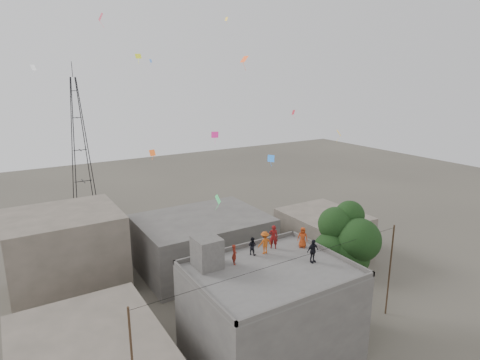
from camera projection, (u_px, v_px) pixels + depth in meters
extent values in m
plane|color=#454139|center=(269.00, 353.00, 26.99)|extent=(140.00, 140.00, 0.00)
cube|color=#4B4946|center=(270.00, 313.00, 26.24)|extent=(10.00, 8.00, 6.00)
cube|color=#585653|center=(271.00, 271.00, 25.48)|extent=(10.00, 8.00, 0.10)
cube|color=#4B4946|center=(239.00, 247.00, 28.67)|extent=(10.00, 0.15, 0.30)
cube|color=#4B4946|center=(312.00, 296.00, 22.19)|extent=(10.00, 0.15, 0.30)
cube|color=#4B4946|center=(328.00, 251.00, 27.92)|extent=(0.15, 8.00, 0.30)
cube|color=#4B4946|center=(201.00, 289.00, 22.94)|extent=(0.15, 8.00, 0.30)
cube|color=#4B4946|center=(207.00, 252.00, 25.74)|extent=(1.60, 1.80, 2.00)
cube|color=#4B4946|center=(202.00, 242.00, 38.93)|extent=(12.00, 9.00, 5.00)
cube|color=#5C5449|center=(66.00, 252.00, 34.26)|extent=(9.00, 8.00, 7.00)
cube|color=#5C5449|center=(323.00, 233.00, 41.78)|extent=(7.00, 8.00, 4.40)
cylinder|color=black|center=(343.00, 294.00, 30.55)|extent=(0.44, 0.44, 4.00)
cylinder|color=black|center=(344.00, 274.00, 30.31)|extent=(0.64, 0.91, 2.14)
sphere|color=black|center=(345.00, 255.00, 29.75)|extent=(3.60, 3.60, 3.60)
sphere|color=black|center=(354.00, 241.00, 30.35)|extent=(3.00, 3.00, 3.00)
sphere|color=black|center=(332.00, 250.00, 29.61)|extent=(2.80, 2.80, 2.80)
sphere|color=black|center=(359.00, 240.00, 28.94)|extent=(3.20, 3.20, 3.20)
sphere|color=black|center=(336.00, 224.00, 29.79)|extent=(2.60, 2.60, 2.60)
sphere|color=black|center=(350.00, 215.00, 29.95)|extent=(2.20, 2.20, 2.20)
cylinder|color=black|center=(390.00, 271.00, 30.56)|extent=(0.12, 0.12, 7.40)
cylinder|color=black|center=(290.00, 260.00, 24.41)|extent=(20.00, 0.52, 0.02)
cylinder|color=black|center=(74.00, 145.00, 54.60)|extent=(1.27, 1.27, 18.01)
cylinder|color=black|center=(87.00, 144.00, 55.46)|extent=(1.27, 1.27, 18.01)
cylinder|color=black|center=(85.00, 142.00, 56.86)|extent=(1.27, 1.27, 18.01)
cylinder|color=black|center=(72.00, 143.00, 56.00)|extent=(1.27, 1.27, 18.01)
cube|color=black|center=(83.00, 181.00, 57.08)|extent=(2.36, 0.08, 0.08)
cube|color=black|center=(83.00, 181.00, 57.08)|extent=(0.08, 2.36, 0.08)
cube|color=black|center=(80.00, 150.00, 55.95)|extent=(1.81, 0.08, 0.08)
cube|color=black|center=(80.00, 150.00, 55.95)|extent=(0.08, 1.81, 0.08)
cube|color=black|center=(77.00, 118.00, 54.83)|extent=(1.26, 0.08, 0.08)
cube|color=black|center=(77.00, 118.00, 54.83)|extent=(0.08, 1.26, 0.08)
cube|color=black|center=(74.00, 91.00, 53.93)|extent=(0.82, 0.08, 0.08)
cube|color=black|center=(74.00, 91.00, 53.93)|extent=(0.08, 0.82, 0.08)
cylinder|color=black|center=(72.00, 69.00, 53.22)|extent=(0.08, 0.08, 2.00)
imported|color=maroon|center=(273.00, 237.00, 28.56)|extent=(0.76, 0.71, 1.75)
imported|color=#A83813|center=(303.00, 237.00, 28.75)|extent=(0.84, 0.88, 1.51)
imported|color=black|center=(252.00, 246.00, 27.60)|extent=(0.72, 0.77, 1.27)
imported|color=black|center=(313.00, 251.00, 26.41)|extent=(0.94, 0.40, 1.60)
imported|color=#B34B14|center=(265.00, 243.00, 27.73)|extent=(1.07, 0.64, 1.61)
imported|color=maroon|center=(234.00, 254.00, 26.17)|extent=(0.49, 0.58, 1.37)
plane|color=#E05417|center=(152.00, 153.00, 26.48)|extent=(0.44, 0.25, 0.39)
plane|color=#DA2282|center=(215.00, 135.00, 31.87)|extent=(0.60, 0.41, 0.53)
plane|color=yellow|center=(138.00, 56.00, 28.95)|extent=(0.51, 0.46, 0.32)
plane|color=#2A7CEE|center=(271.00, 158.00, 32.06)|extent=(0.35, 0.48, 0.56)
plane|color=silver|center=(33.00, 67.00, 26.43)|extent=(0.39, 0.38, 0.35)
plane|color=yellow|center=(226.00, 19.00, 35.47)|extent=(0.14, 0.35, 0.32)
plane|color=#34C461|center=(218.00, 199.00, 25.44)|extent=(0.55, 0.56, 0.50)
plane|color=#D93347|center=(293.00, 112.00, 38.84)|extent=(0.50, 0.31, 0.46)
plane|color=#FA4E1A|center=(244.00, 59.00, 21.84)|extent=(0.31, 0.46, 0.34)
plane|color=#4578CF|center=(151.00, 61.00, 36.36)|extent=(0.18, 0.33, 0.30)
plane|color=#F44D6B|center=(101.00, 17.00, 21.53)|extent=(0.35, 0.46, 0.38)
plane|color=gold|center=(339.00, 133.00, 31.05)|extent=(0.63, 0.62, 0.46)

